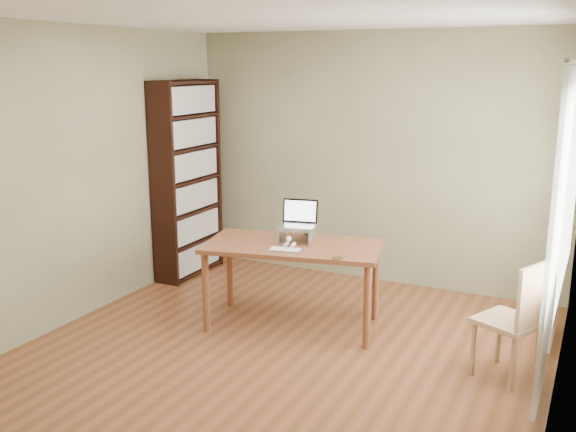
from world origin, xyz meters
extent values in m
cube|color=brown|center=(0.00, 0.00, -0.01)|extent=(4.00, 4.50, 0.02)
cube|color=white|center=(0.00, 0.00, 2.61)|extent=(4.00, 4.50, 0.02)
cube|color=#75724F|center=(0.00, 2.26, 1.30)|extent=(4.00, 0.02, 2.60)
cube|color=#75724F|center=(0.00, -2.26, 1.30)|extent=(4.00, 0.02, 2.60)
cube|color=#75724F|center=(-2.01, 0.00, 1.30)|extent=(0.02, 4.50, 2.60)
cube|color=#75724F|center=(2.01, 0.00, 1.30)|extent=(0.02, 4.50, 2.60)
cube|color=white|center=(1.98, 0.80, 1.40)|extent=(0.01, 1.80, 1.40)
cube|color=black|center=(-1.84, 1.12, 1.05)|extent=(0.30, 0.04, 2.10)
cube|color=black|center=(-1.84, 1.98, 1.05)|extent=(0.30, 0.04, 2.10)
cube|color=black|center=(-1.98, 1.55, 1.05)|extent=(0.02, 0.90, 2.10)
cube|color=black|center=(-1.84, 1.55, 0.03)|extent=(0.30, 0.84, 0.02)
cube|color=black|center=(-1.81, 1.55, 0.20)|extent=(0.20, 0.78, 0.28)
cube|color=black|center=(-1.84, 1.55, 0.37)|extent=(0.30, 0.84, 0.03)
cube|color=black|center=(-1.81, 1.55, 0.54)|extent=(0.20, 0.78, 0.28)
cube|color=black|center=(-1.84, 1.55, 0.71)|extent=(0.30, 0.84, 0.02)
cube|color=black|center=(-1.81, 1.55, 0.88)|extent=(0.20, 0.78, 0.28)
cube|color=black|center=(-1.84, 1.55, 1.05)|extent=(0.30, 0.84, 0.02)
cube|color=black|center=(-1.81, 1.55, 1.22)|extent=(0.20, 0.78, 0.28)
cube|color=black|center=(-1.84, 1.55, 1.39)|extent=(0.30, 0.84, 0.02)
cube|color=black|center=(-1.81, 1.55, 1.56)|extent=(0.20, 0.78, 0.28)
cube|color=black|center=(-1.84, 1.55, 1.73)|extent=(0.30, 0.84, 0.02)
cube|color=black|center=(-1.81, 1.55, 1.90)|extent=(0.20, 0.78, 0.28)
cube|color=black|center=(-1.84, 1.55, 2.07)|extent=(0.30, 0.84, 0.03)
cube|color=white|center=(1.92, 0.25, 1.15)|extent=(0.03, 0.70, 2.20)
cube|color=white|center=(1.92, 1.35, 1.15)|extent=(0.03, 0.70, 2.20)
cylinder|color=silver|center=(1.92, 0.80, 2.28)|extent=(0.03, 1.90, 0.03)
cube|color=brown|center=(-0.17, 0.72, 0.73)|extent=(1.63, 1.05, 0.04)
cylinder|color=brown|center=(-0.86, 1.04, 0.35)|extent=(0.06, 0.06, 0.71)
cylinder|color=brown|center=(0.52, 1.04, 0.35)|extent=(0.06, 0.06, 0.71)
cylinder|color=brown|center=(-0.86, 0.41, 0.35)|extent=(0.06, 0.06, 0.71)
cylinder|color=brown|center=(0.52, 0.41, 0.35)|extent=(0.06, 0.06, 0.71)
cube|color=silver|center=(-0.31, 0.80, 0.81)|extent=(0.03, 0.25, 0.12)
cube|color=silver|center=(-0.02, 0.80, 0.81)|extent=(0.03, 0.25, 0.12)
cube|color=silver|center=(-0.17, 0.80, 0.88)|extent=(0.32, 0.25, 0.01)
cube|color=silver|center=(-0.17, 0.80, 0.89)|extent=(0.35, 0.28, 0.02)
cube|color=black|center=(-0.17, 0.93, 1.00)|extent=(0.31, 0.11, 0.21)
cube|color=white|center=(-0.17, 0.92, 1.00)|extent=(0.28, 0.09, 0.18)
cube|color=silver|center=(-0.13, 0.50, 0.76)|extent=(0.29, 0.18, 0.02)
cube|color=white|center=(-0.13, 0.50, 0.77)|extent=(0.27, 0.15, 0.00)
cylinder|color=#52341C|center=(0.33, 0.50, 0.75)|extent=(0.09, 0.09, 0.01)
ellipsoid|color=#3F3632|center=(-0.19, 0.83, 0.82)|extent=(0.18, 0.41, 0.14)
ellipsoid|color=#3F3632|center=(-0.19, 0.94, 0.81)|extent=(0.16, 0.17, 0.13)
ellipsoid|color=#3F3632|center=(-0.19, 0.64, 0.84)|extent=(0.11, 0.10, 0.10)
ellipsoid|color=white|center=(-0.19, 0.68, 0.80)|extent=(0.10, 0.10, 0.09)
sphere|color=white|center=(-0.19, 0.61, 0.83)|extent=(0.05, 0.05, 0.05)
cone|color=#3F3632|center=(-0.22, 0.65, 0.89)|extent=(0.03, 0.04, 0.05)
cone|color=#3F3632|center=(-0.16, 0.65, 0.89)|extent=(0.03, 0.04, 0.05)
cylinder|color=white|center=(-0.22, 0.63, 0.77)|extent=(0.03, 0.10, 0.03)
cylinder|color=white|center=(-0.16, 0.63, 0.77)|extent=(0.03, 0.10, 0.03)
cylinder|color=#3F3632|center=(-0.10, 0.96, 0.77)|extent=(0.15, 0.22, 0.03)
cube|color=tan|center=(1.65, 0.56, 0.43)|extent=(0.54, 0.54, 0.04)
cylinder|color=tan|center=(1.49, 0.39, 0.22)|extent=(0.04, 0.04, 0.43)
cylinder|color=tan|center=(1.82, 0.39, 0.22)|extent=(0.04, 0.04, 0.43)
cylinder|color=tan|center=(1.49, 0.72, 0.22)|extent=(0.04, 0.04, 0.43)
cylinder|color=tan|center=(1.82, 0.72, 0.22)|extent=(0.04, 0.04, 0.43)
cube|color=tan|center=(1.84, 0.56, 0.68)|extent=(0.19, 0.36, 0.48)
camera|label=1|loc=(2.15, -4.06, 2.26)|focal=40.00mm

